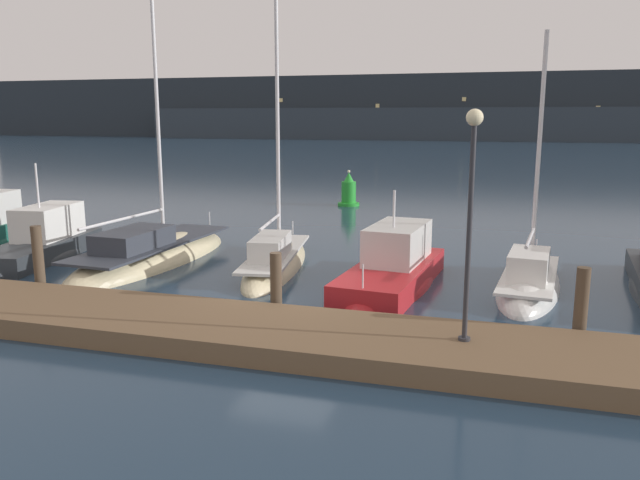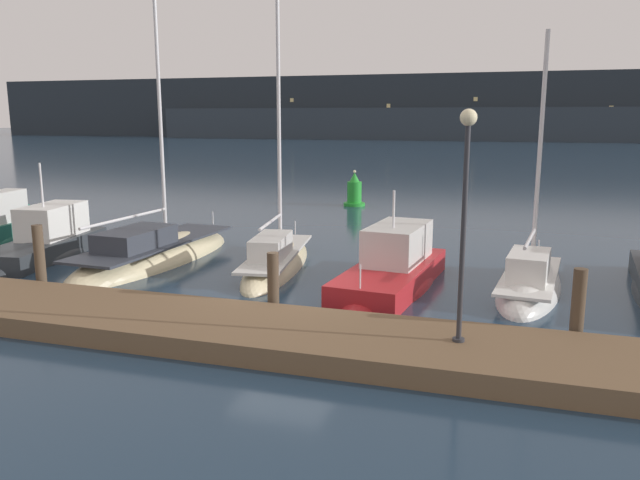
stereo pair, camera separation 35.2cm
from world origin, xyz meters
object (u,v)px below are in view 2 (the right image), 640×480
sailboat_berth_4 (277,264)px  channel_buoy (354,193)px  sailboat_berth_3 (154,258)px  rowboat_adrift (2,206)px  motorboat_berth_5 (392,278)px  sailboat_berth_6 (529,287)px  dock_lamppost (465,191)px  motorboat_berth_2 (47,250)px

sailboat_berth_4 → channel_buoy: bearing=94.4°
sailboat_berth_3 → rowboat_adrift: (-14.99, 8.93, -0.10)m
sailboat_berth_3 → sailboat_berth_4: 4.25m
sailboat_berth_3 → channel_buoy: (3.11, 14.88, 0.61)m
motorboat_berth_5 → sailboat_berth_6: size_ratio=0.82×
sailboat_berth_4 → sailboat_berth_6: bearing=-3.4°
channel_buoy → rowboat_adrift: bearing=-161.8°
rowboat_adrift → channel_buoy: bearing=18.2°
dock_lamppost → sailboat_berth_4: bearing=135.1°
sailboat_berth_4 → rowboat_adrift: size_ratio=2.91×
sailboat_berth_4 → motorboat_berth_2: bearing=-173.9°
motorboat_berth_2 → motorboat_berth_5: (12.10, -0.26, -0.00)m
sailboat_berth_3 → sailboat_berth_4: (4.24, 0.37, 0.02)m
sailboat_berth_4 → dock_lamppost: 9.41m
dock_lamppost → rowboat_adrift: bearing=149.9°
sailboat_berth_6 → rowboat_adrift: bearing=161.5°
sailboat_berth_3 → motorboat_berth_5: 8.22m
rowboat_adrift → sailboat_berth_6: bearing=-18.5°
motorboat_berth_2 → dock_lamppost: size_ratio=1.39×
rowboat_adrift → sailboat_berth_4: bearing=-24.0°
sailboat_berth_6 → sailboat_berth_4: bearing=176.6°
motorboat_berth_2 → sailboat_berth_6: size_ratio=0.80×
motorboat_berth_2 → sailboat_berth_4: size_ratio=0.68×
motorboat_berth_2 → motorboat_berth_5: bearing=-1.2°
motorboat_berth_5 → motorboat_berth_2: bearing=178.8°
motorboat_berth_5 → channel_buoy: (-5.07, 15.63, 0.47)m
motorboat_berth_5 → dock_lamppost: bearing=-65.7°
channel_buoy → sailboat_berth_4: bearing=-85.6°
sailboat_berth_3 → motorboat_berth_5: sailboat_berth_3 is taller
motorboat_berth_2 → motorboat_berth_5: 12.11m
sailboat_berth_4 → motorboat_berth_5: 4.10m
sailboat_berth_4 → motorboat_berth_5: (3.95, -1.13, 0.12)m
rowboat_adrift → sailboat_berth_3: bearing=-30.8°
channel_buoy → rowboat_adrift: size_ratio=0.62×
dock_lamppost → channel_buoy: bearing=109.6°
sailboat_berth_4 → dock_lamppost: bearing=-44.9°
sailboat_berth_4 → dock_lamppost: (6.25, -6.23, 3.27)m
sailboat_berth_6 → channel_buoy: size_ratio=4.00×
sailboat_berth_6 → motorboat_berth_5: bearing=-169.9°
sailboat_berth_3 → sailboat_berth_6: sailboat_berth_3 is taller
motorboat_berth_5 → rowboat_adrift: 25.11m
dock_lamppost → rowboat_adrift: (-25.47, 14.79, -3.39)m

